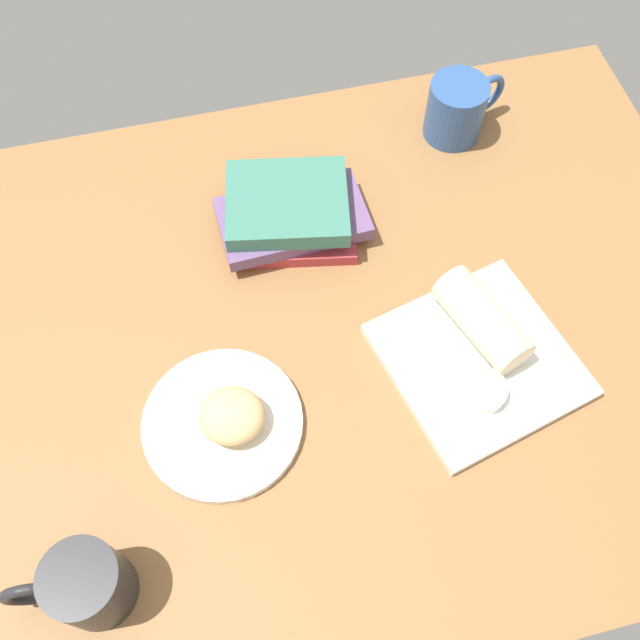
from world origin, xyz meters
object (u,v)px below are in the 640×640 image
(breakfast_wrap, at_px, (482,320))
(coffee_mug, at_px, (458,108))
(book_stack, at_px, (290,215))
(square_plate, at_px, (479,360))
(sauce_cup, at_px, (484,391))
(scone_pastry, at_px, (232,416))
(round_plate, at_px, (223,423))
(second_mug, at_px, (85,585))

(breakfast_wrap, relative_size, coffee_mug, 1.04)
(book_stack, distance_m, coffee_mug, 0.33)
(coffee_mug, bearing_deg, square_plate, 76.00)
(sauce_cup, height_order, breakfast_wrap, breakfast_wrap)
(scone_pastry, bearing_deg, breakfast_wrap, -171.47)
(round_plate, distance_m, sauce_cup, 0.34)
(square_plate, distance_m, breakfast_wrap, 0.06)
(square_plate, xyz_separation_m, second_mug, (0.53, 0.18, 0.04))
(second_mug, bearing_deg, scone_pastry, -139.63)
(round_plate, height_order, book_stack, book_stack)
(round_plate, distance_m, breakfast_wrap, 0.37)
(scone_pastry, height_order, sauce_cup, scone_pastry)
(round_plate, height_order, second_mug, second_mug)
(scone_pastry, relative_size, coffee_mug, 0.60)
(breakfast_wrap, distance_m, book_stack, 0.32)
(square_plate, xyz_separation_m, coffee_mug, (-0.10, -0.41, 0.04))
(scone_pastry, relative_size, square_plate, 0.36)
(scone_pastry, height_order, breakfast_wrap, breakfast_wrap)
(breakfast_wrap, height_order, book_stack, breakfast_wrap)
(book_stack, height_order, second_mug, second_mug)
(book_stack, bearing_deg, second_mug, 53.74)
(coffee_mug, bearing_deg, book_stack, 23.75)
(round_plate, distance_m, coffee_mug, 0.62)
(square_plate, height_order, coffee_mug, coffee_mug)
(sauce_cup, relative_size, second_mug, 0.42)
(book_stack, bearing_deg, round_plate, 61.56)
(sauce_cup, bearing_deg, coffee_mug, -104.29)
(coffee_mug, bearing_deg, round_plate, 42.44)
(square_plate, xyz_separation_m, book_stack, (0.20, -0.28, 0.03))
(round_plate, xyz_separation_m, coffee_mug, (-0.46, -0.42, 0.04))
(scone_pastry, height_order, square_plate, scone_pastry)
(square_plate, bearing_deg, round_plate, 1.14)
(round_plate, relative_size, square_plate, 0.89)
(square_plate, relative_size, second_mug, 1.67)
(scone_pastry, xyz_separation_m, book_stack, (-0.14, -0.29, -0.00))
(breakfast_wrap, bearing_deg, round_plate, -11.89)
(scone_pastry, distance_m, second_mug, 0.25)
(breakfast_wrap, xyz_separation_m, second_mug, (0.54, 0.22, 0.01))
(breakfast_wrap, distance_m, coffee_mug, 0.38)
(second_mug, bearing_deg, square_plate, -161.70)
(sauce_cup, height_order, book_stack, book_stack)
(book_stack, xyz_separation_m, coffee_mug, (-0.30, -0.13, 0.01))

